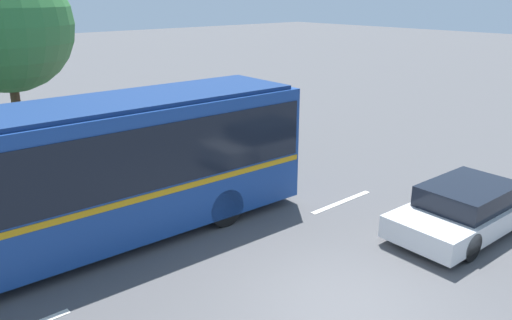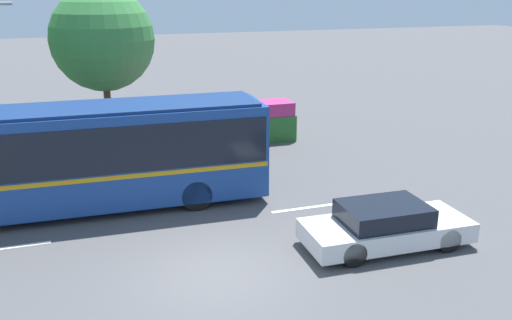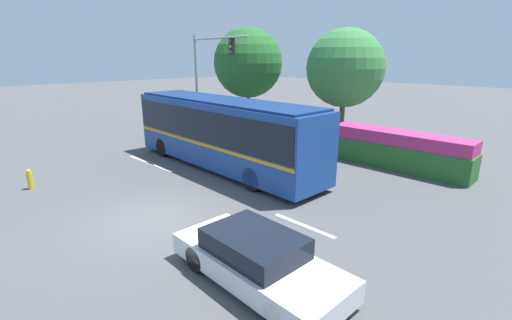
% 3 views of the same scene
% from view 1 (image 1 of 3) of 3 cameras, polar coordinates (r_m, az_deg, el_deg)
% --- Properties ---
extents(ground_plane, '(140.00, 140.00, 0.00)m').
position_cam_1_polar(ground_plane, '(10.04, 9.74, -16.11)').
color(ground_plane, '#4C4C4F').
extents(city_bus, '(11.59, 2.90, 3.37)m').
position_cam_1_polar(city_bus, '(11.79, -20.28, -1.21)').
color(city_bus, navy).
rests_on(city_bus, ground).
extents(sedan_foreground, '(4.71, 2.01, 1.24)m').
position_cam_1_polar(sedan_foreground, '(13.52, 22.99, -5.05)').
color(sedan_foreground, silver).
rests_on(sedan_foreground, ground).
extents(flowering_hedge, '(6.88, 1.45, 1.80)m').
position_cam_1_polar(flowering_hedge, '(19.82, -10.05, 4.28)').
color(flowering_hedge, '#286028').
rests_on(flowering_hedge, ground).
extents(street_tree_centre, '(4.64, 4.64, 6.94)m').
position_cam_1_polar(street_tree_centre, '(19.74, -26.77, 13.56)').
color(street_tree_centre, brown).
rests_on(street_tree_centre, ground).
extents(lane_stripe_far, '(2.40, 0.16, 0.01)m').
position_cam_1_polar(lane_stripe_far, '(14.49, 9.73, -4.74)').
color(lane_stripe_far, silver).
rests_on(lane_stripe_far, ground).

